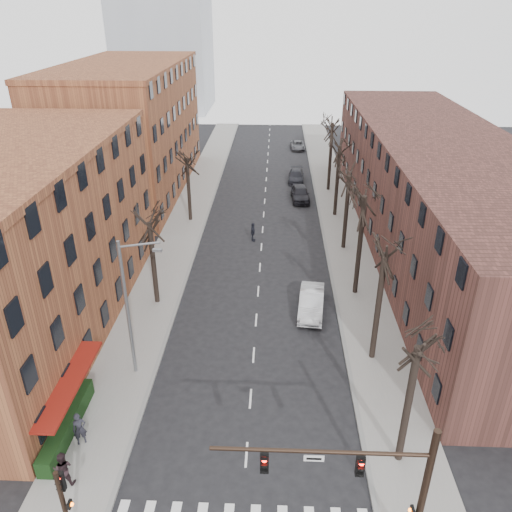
# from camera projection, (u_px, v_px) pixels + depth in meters

# --- Properties ---
(sidewalk_left) EXTENTS (4.00, 90.00, 0.15)m
(sidewalk_left) POSITION_uv_depth(u_px,v_px,m) (188.00, 216.00, 53.08)
(sidewalk_left) COLOR gray
(sidewalk_left) RESTS_ON ground
(sidewalk_right) EXTENTS (4.00, 90.00, 0.15)m
(sidewalk_right) POSITION_uv_depth(u_px,v_px,m) (339.00, 219.00, 52.50)
(sidewalk_right) COLOR gray
(sidewalk_right) RESTS_ON ground
(building_left_near) EXTENTS (12.00, 26.00, 12.00)m
(building_left_near) POSITION_uv_depth(u_px,v_px,m) (14.00, 247.00, 32.89)
(building_left_near) COLOR brown
(building_left_near) RESTS_ON ground
(building_left_far) EXTENTS (12.00, 28.00, 14.00)m
(building_left_far) POSITION_uv_depth(u_px,v_px,m) (129.00, 131.00, 58.23)
(building_left_far) COLOR brown
(building_left_far) RESTS_ON ground
(building_right) EXTENTS (12.00, 50.00, 10.00)m
(building_right) POSITION_uv_depth(u_px,v_px,m) (437.00, 191.00, 45.51)
(building_right) COLOR #532D26
(building_right) RESTS_ON ground
(awning_left) EXTENTS (1.20, 7.00, 0.15)m
(awning_left) POSITION_uv_depth(u_px,v_px,m) (78.00, 419.00, 27.37)
(awning_left) COLOR maroon
(awning_left) RESTS_ON ground
(hedge) EXTENTS (0.80, 6.00, 1.00)m
(hedge) POSITION_uv_depth(u_px,v_px,m) (67.00, 424.00, 26.19)
(hedge) COLOR black
(hedge) RESTS_ON sidewalk_left
(tree_right_a) EXTENTS (5.20, 5.20, 10.00)m
(tree_right_a) POSITION_uv_depth(u_px,v_px,m) (398.00, 460.00, 24.97)
(tree_right_a) COLOR black
(tree_right_a) RESTS_ON ground
(tree_right_b) EXTENTS (5.20, 5.20, 10.80)m
(tree_right_b) POSITION_uv_depth(u_px,v_px,m) (371.00, 358.00, 32.08)
(tree_right_b) COLOR black
(tree_right_b) RESTS_ON ground
(tree_right_c) EXTENTS (5.20, 5.20, 11.60)m
(tree_right_c) POSITION_uv_depth(u_px,v_px,m) (355.00, 293.00, 39.20)
(tree_right_c) COLOR black
(tree_right_c) RESTS_ON ground
(tree_right_d) EXTENTS (5.20, 5.20, 10.00)m
(tree_right_d) POSITION_uv_depth(u_px,v_px,m) (343.00, 248.00, 46.32)
(tree_right_d) COLOR black
(tree_right_d) RESTS_ON ground
(tree_right_e) EXTENTS (5.20, 5.20, 10.80)m
(tree_right_e) POSITION_uv_depth(u_px,v_px,m) (334.00, 216.00, 53.44)
(tree_right_e) COLOR black
(tree_right_e) RESTS_ON ground
(tree_right_f) EXTENTS (5.20, 5.20, 11.60)m
(tree_right_f) POSITION_uv_depth(u_px,v_px,m) (328.00, 190.00, 60.55)
(tree_right_f) COLOR black
(tree_right_f) RESTS_ON ground
(tree_left_a) EXTENTS (5.20, 5.20, 9.50)m
(tree_left_a) POSITION_uv_depth(u_px,v_px,m) (158.00, 303.00, 37.98)
(tree_left_a) COLOR black
(tree_left_a) RESTS_ON ground
(tree_left_b) EXTENTS (5.20, 5.20, 9.50)m
(tree_left_b) POSITION_uv_depth(u_px,v_px,m) (191.00, 221.00, 52.21)
(tree_left_b) COLOR black
(tree_left_b) RESTS_ON ground
(signal_mast_arm) EXTENTS (8.14, 0.30, 7.20)m
(signal_mast_arm) POSITION_uv_depth(u_px,v_px,m) (383.00, 484.00, 18.59)
(signal_mast_arm) COLOR black
(signal_mast_arm) RESTS_ON ground
(signal_pole_left) EXTENTS (0.47, 0.44, 4.40)m
(signal_pole_left) POSITION_uv_depth(u_px,v_px,m) (64.00, 503.00, 19.90)
(signal_pole_left) COLOR black
(signal_pole_left) RESTS_ON ground
(streetlight) EXTENTS (2.45, 0.22, 9.03)m
(streetlight) POSITION_uv_depth(u_px,v_px,m) (129.00, 304.00, 28.56)
(streetlight) COLOR slate
(streetlight) RESTS_ON ground
(silver_sedan) EXTENTS (2.24, 5.13, 1.64)m
(silver_sedan) POSITION_uv_depth(u_px,v_px,m) (311.00, 302.00, 36.51)
(silver_sedan) COLOR #B7BABF
(silver_sedan) RESTS_ON ground
(parked_car_near) EXTENTS (2.24, 4.99, 1.66)m
(parked_car_near) POSITION_uv_depth(u_px,v_px,m) (300.00, 193.00, 57.18)
(parked_car_near) COLOR black
(parked_car_near) RESTS_ON ground
(parked_car_mid) EXTENTS (2.14, 4.79, 1.37)m
(parked_car_mid) POSITION_uv_depth(u_px,v_px,m) (296.00, 176.00, 63.35)
(parked_car_mid) COLOR black
(parked_car_mid) RESTS_ON ground
(parked_car_far) EXTENTS (2.25, 4.51, 1.23)m
(parked_car_far) POSITION_uv_depth(u_px,v_px,m) (298.00, 145.00, 77.22)
(parked_car_far) COLOR #55565C
(parked_car_far) RESTS_ON ground
(pedestrian_a) EXTENTS (0.81, 0.72, 1.87)m
(pedestrian_a) POSITION_uv_depth(u_px,v_px,m) (80.00, 429.00, 25.35)
(pedestrian_a) COLOR #22222A
(pedestrian_a) RESTS_ON sidewalk_left
(pedestrian_b) EXTENTS (0.98, 0.80, 1.88)m
(pedestrian_b) POSITION_uv_depth(u_px,v_px,m) (63.00, 469.00, 23.18)
(pedestrian_b) COLOR black
(pedestrian_b) RESTS_ON sidewalk_left
(pedestrian_crossing) EXTENTS (0.56, 1.12, 1.84)m
(pedestrian_crossing) POSITION_uv_depth(u_px,v_px,m) (253.00, 232.00, 47.39)
(pedestrian_crossing) COLOR black
(pedestrian_crossing) RESTS_ON ground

